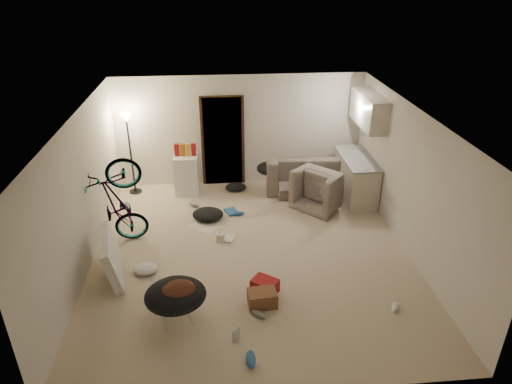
{
  "coord_description": "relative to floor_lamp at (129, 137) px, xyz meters",
  "views": [
    {
      "loc": [
        -0.54,
        -6.74,
        4.59
      ],
      "look_at": [
        0.13,
        0.6,
        0.9
      ],
      "focal_mm": 32.0,
      "sensor_mm": 36.0,
      "label": 1
    }
  ],
  "objects": [
    {
      "name": "drink_case_b",
      "position": [
        2.52,
        -3.74,
        -1.2
      ],
      "size": [
        0.48,
        0.46,
        0.22
      ],
      "primitive_type": "cube",
      "rotation": [
        0.0,
        0.0,
        -0.65
      ],
      "color": "maroon",
      "rests_on": "floor"
    },
    {
      "name": "book_blue",
      "position": [
        2.11,
        -1.14,
        -1.29
      ],
      "size": [
        0.33,
        0.37,
        0.03
      ],
      "primitive_type": "cube",
      "rotation": [
        0.0,
        0.0,
        0.38
      ],
      "color": "#2B5C9D",
      "rests_on": "floor"
    },
    {
      "name": "book_asset",
      "position": [
        1.96,
        -4.77,
        -1.3
      ],
      "size": [
        0.24,
        0.24,
        0.02
      ],
      "primitive_type": "imported",
      "rotation": [
        0.0,
        0.0,
        0.75
      ],
      "color": "maroon",
      "rests_on": "floor"
    },
    {
      "name": "door_trim",
      "position": [
        2.0,
        0.29,
        -0.29
      ],
      "size": [
        0.97,
        0.04,
        2.1
      ],
      "primitive_type": "cube",
      "color": "#331E12",
      "rests_on": "floor"
    },
    {
      "name": "wall_back",
      "position": [
        2.4,
        0.36,
        -0.06
      ],
      "size": [
        5.5,
        0.02,
        2.5
      ],
      "primitive_type": "cube",
      "color": "silver",
      "rests_on": "floor"
    },
    {
      "name": "saucer_chair",
      "position": [
        1.2,
        -4.25,
        -0.94
      ],
      "size": [
        0.87,
        0.87,
        0.62
      ],
      "color": "silver",
      "rests_on": "floor"
    },
    {
      "name": "doorway",
      "position": [
        2.0,
        0.32,
        -0.29
      ],
      "size": [
        0.85,
        0.1,
        2.04
      ],
      "primitive_type": "cube",
      "color": "black",
      "rests_on": "floor"
    },
    {
      "name": "clothes_lump_b",
      "position": [
        2.25,
        -0.1,
        -1.24
      ],
      "size": [
        0.48,
        0.42,
        0.14
      ],
      "primitive_type": "ellipsoid",
      "rotation": [
        0.0,
        0.0,
        -0.01
      ],
      "color": "black",
      "rests_on": "floor"
    },
    {
      "name": "newspaper",
      "position": [
        1.56,
        -1.63,
        -1.3
      ],
      "size": [
        0.71,
        0.69,
        0.01
      ],
      "primitive_type": "cube",
      "rotation": [
        0.0,
        0.0,
        0.88
      ],
      "color": "silver",
      "rests_on": "floor"
    },
    {
      "name": "wall_front",
      "position": [
        2.4,
        -5.66,
        -0.06
      ],
      "size": [
        5.5,
        0.02,
        2.5
      ],
      "primitive_type": "cube",
      "color": "silver",
      "rests_on": "floor"
    },
    {
      "name": "floor",
      "position": [
        2.4,
        -2.65,
        -1.32
      ],
      "size": [
        5.5,
        6.0,
        0.02
      ],
      "primitive_type": "cube",
      "color": "beige",
      "rests_on": "ground"
    },
    {
      "name": "snack_box_2",
      "position": [
        1.24,
        -0.1,
        -0.31
      ],
      "size": [
        0.1,
        0.07,
        0.3
      ],
      "primitive_type": "cube",
      "rotation": [
        0.0,
        0.0,
        -0.02
      ],
      "color": "gold",
      "rests_on": "mini_fridge"
    },
    {
      "name": "clothes_lump_c",
      "position": [
        0.6,
        -3.05,
        -1.24
      ],
      "size": [
        0.45,
        0.41,
        0.13
      ],
      "primitive_type": "ellipsoid",
      "rotation": [
        0.0,
        0.0,
        -0.16
      ],
      "color": "silver",
      "rests_on": "floor"
    },
    {
      "name": "counter_top",
      "position": [
        4.83,
        -0.65,
        -0.41
      ],
      "size": [
        0.64,
        1.54,
        0.04
      ],
      "primitive_type": "cube",
      "color": "gray",
      "rests_on": "kitchen_counter"
    },
    {
      "name": "ceiling",
      "position": [
        2.4,
        -2.65,
        1.2
      ],
      "size": [
        5.5,
        6.0,
        0.02
      ],
      "primitive_type": "cube",
      "color": "white",
      "rests_on": "wall_back"
    },
    {
      "name": "snack_box_0",
      "position": [
        1.0,
        -0.1,
        -0.31
      ],
      "size": [
        0.11,
        0.08,
        0.3
      ],
      "primitive_type": "cube",
      "rotation": [
        0.0,
        0.0,
        -0.11
      ],
      "color": "maroon",
      "rests_on": "mini_fridge"
    },
    {
      "name": "kitchen_uppers",
      "position": [
        4.96,
        -0.65,
        0.64
      ],
      "size": [
        0.38,
        1.4,
        0.65
      ],
      "primitive_type": "cube",
      "color": "beige",
      "rests_on": "wall_right"
    },
    {
      "name": "hoodie",
      "position": [
        1.25,
        -4.28,
        -0.75
      ],
      "size": [
        0.55,
        0.49,
        0.22
      ],
      "primitive_type": "ellipsoid",
      "rotation": [
        0.0,
        0.0,
        0.21
      ],
      "color": "#492519",
      "rests_on": "saucer_chair"
    },
    {
      "name": "snack_box_1",
      "position": [
        1.12,
        -0.1,
        -0.31
      ],
      "size": [
        0.11,
        0.09,
        0.3
      ],
      "primitive_type": "cube",
      "rotation": [
        0.0,
        0.0,
        -0.24
      ],
      "color": "#C06218",
      "rests_on": "mini_fridge"
    },
    {
      "name": "wall_right",
      "position": [
        5.16,
        -2.65,
        -0.06
      ],
      "size": [
        0.02,
        6.0,
        2.5
      ],
      "primitive_type": "cube",
      "color": "silver",
      "rests_on": "floor"
    },
    {
      "name": "snack_box_3",
      "position": [
        1.36,
        -0.1,
        -0.31
      ],
      "size": [
        0.11,
        0.08,
        0.3
      ],
      "primitive_type": "cube",
      "rotation": [
        0.0,
        0.0,
        -0.13
      ],
      "color": "maroon",
      "rests_on": "mini_fridge"
    },
    {
      "name": "shoe_0",
      "position": [
        2.25,
        -1.29,
        -1.26
      ],
      "size": [
        0.25,
        0.13,
        0.09
      ],
      "primitive_type": "ellipsoid",
      "rotation": [
        0.0,
        0.0,
        0.14
      ],
      "color": "#2B5C9D",
      "rests_on": "floor"
    },
    {
      "name": "juicer",
      "position": [
        1.86,
        -2.21,
        -1.21
      ],
      "size": [
        0.17,
        0.17,
        0.24
      ],
      "color": "silver",
      "rests_on": "floor"
    },
    {
      "name": "shoe_3",
      "position": [
        2.36,
        -4.29,
        -1.26
      ],
      "size": [
        0.25,
        0.24,
        0.09
      ],
      "primitive_type": "ellipsoid",
      "rotation": [
        0.0,
        0.0,
        -0.7
      ],
      "color": "slate",
      "rests_on": "floor"
    },
    {
      "name": "armchair",
      "position": [
        4.08,
        -0.95,
        -0.99
      ],
      "size": [
        1.27,
        1.28,
        0.63
      ],
      "primitive_type": "imported",
      "rotation": [
        0.0,
        0.0,
        2.35
      ],
      "color": "#313831",
      "rests_on": "floor"
    },
    {
      "name": "shoe_2",
      "position": [
        2.18,
        -5.14,
        -1.25
      ],
      "size": [
        0.12,
        0.3,
        0.11
      ],
      "primitive_type": "ellipsoid",
      "rotation": [
        0.0,
        0.0,
        1.57
      ],
      "color": "#2B5C9D",
      "rests_on": "floor"
    },
    {
      "name": "floor_lamp",
      "position": [
        0.0,
        0.0,
        0.0
      ],
      "size": [
        0.28,
        0.28,
        1.81
      ],
      "color": "black",
      "rests_on": "floor"
    },
    {
      "name": "shoe_1",
      "position": [
        1.33,
        -0.8,
        -1.25
      ],
      "size": [
        0.28,
        0.31,
        0.11
      ],
      "primitive_type": "ellipsoid",
      "rotation": [
        0.0,
        0.0,
        -0.9
      ],
      "color": "slate",
      "rests_on": "floor"
    },
    {
      "name": "tv_box",
      "position": [
        0.1,
        -3.1,
        -0.94
      ],
      "size": [
        0.49,
        1.15,
        0.75
      ],
      "primitive_type": "cube",
      "rotation": [
        0.0,
        -0.21,
        0.19
      ],
      "color": "silver",
      "rests_on": "floor"
    },
    {
      "name": "kitchen_counter",
      "position": [
        4.83,
        -0.65,
        -0.87
      ],
      "size": [
        0.6,
        1.5,
        0.88
      ],
      "primitive_type": "cube",
      "color": "beige",
      "rests_on": "floor"
    },
    {
      "name": "mini_fridge",
      "position": [
        1.17,
        -0.1,
        -0.87
      ],
      "size": [
        0.53,
        0.53,
        0.88
      ],
      "primitive_type": "cube",
      "rotation": [
        0.0,
        0.0,
        -0.03
      ],
      "color": "white",
      "rests_on": "floor"
    },
    {
      "name": "clothes_lump_a",
      "position": [
        1.63,
        -1.36,
        -1.21
      ],
      "size": [
        0.7,
        0.62,
        0.2
      ],
      "primitive_type": "ellipsoid",
      "rotation": [
        0.0,
        0.0,
        -0.16
      ],
      "color": "black",
      "rests_on": "floor"
    },
    {
      "name": "shoe_4",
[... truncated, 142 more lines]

